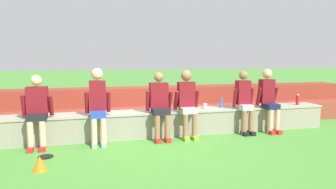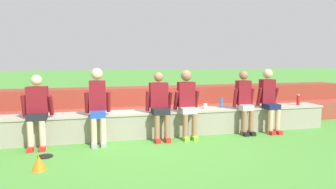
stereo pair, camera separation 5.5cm
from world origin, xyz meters
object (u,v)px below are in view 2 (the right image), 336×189
at_px(person_center, 160,104).
at_px(plastic_cup_left_end, 205,106).
at_px(person_rightmost_edge, 269,98).
at_px(person_right_of_center, 187,101).
at_px(person_left_of_center, 98,103).
at_px(person_far_left, 37,109).
at_px(frisbee, 45,156).
at_px(water_bottle_mid_right, 221,103).
at_px(water_bottle_near_left, 298,100).
at_px(sports_cone, 39,163).
at_px(person_far_right, 245,100).

height_order(person_center, plastic_cup_left_end, person_center).
height_order(person_center, person_rightmost_edge, person_rightmost_edge).
bearing_deg(person_right_of_center, person_left_of_center, 179.78).
height_order(person_far_left, frisbee, person_far_left).
bearing_deg(water_bottle_mid_right, water_bottle_near_left, -2.51).
height_order(person_rightmost_edge, plastic_cup_left_end, person_rightmost_edge).
distance_m(water_bottle_mid_right, sports_cone, 4.01).
relative_size(person_far_left, person_far_right, 0.97).
height_order(person_far_left, person_right_of_center, person_right_of_center).
xyz_separation_m(person_far_right, water_bottle_near_left, (1.56, 0.23, -0.08)).
bearing_deg(water_bottle_near_left, person_far_left, -177.38).
height_order(person_left_of_center, frisbee, person_left_of_center).
height_order(person_rightmost_edge, frisbee, person_rightmost_edge).
distance_m(water_bottle_mid_right, plastic_cup_left_end, 0.42).
height_order(person_right_of_center, plastic_cup_left_end, person_right_of_center).
bearing_deg(person_center, frisbee, -163.13).
xyz_separation_m(person_left_of_center, person_right_of_center, (1.82, -0.01, -0.02)).
bearing_deg(person_far_left, person_far_right, 0.49).
distance_m(person_center, sports_cone, 2.55).
relative_size(water_bottle_near_left, plastic_cup_left_end, 2.19).
bearing_deg(person_center, sports_cone, -149.26).
bearing_deg(person_far_right, sports_cone, -162.62).
relative_size(person_left_of_center, frisbee, 5.97).
xyz_separation_m(person_far_right, frisbee, (-4.06, -0.65, -0.73)).
height_order(person_left_of_center, person_center, person_left_of_center).
bearing_deg(frisbee, water_bottle_mid_right, 14.86).
bearing_deg(sports_cone, person_center, 30.74).
relative_size(person_left_of_center, water_bottle_near_left, 5.74).
relative_size(person_right_of_center, water_bottle_mid_right, 5.69).
relative_size(person_center, water_bottle_mid_right, 5.52).
height_order(person_left_of_center, sports_cone, person_left_of_center).
height_order(person_center, person_right_of_center, person_right_of_center).
height_order(person_far_right, person_rightmost_edge, person_rightmost_edge).
bearing_deg(person_right_of_center, person_rightmost_edge, 1.37).
relative_size(plastic_cup_left_end, frisbee, 0.48).
xyz_separation_m(person_right_of_center, person_rightmost_edge, (1.97, 0.05, -0.00)).
xyz_separation_m(person_left_of_center, sports_cone, (-0.88, -1.24, -0.68)).
relative_size(person_center, water_bottle_near_left, 5.36).
bearing_deg(person_center, person_far_right, 0.21).
distance_m(person_far_right, person_rightmost_edge, 0.63).
height_order(person_far_left, person_far_right, person_far_right).
distance_m(person_left_of_center, person_right_of_center, 1.82).
bearing_deg(sports_cone, person_far_right, 17.38).
bearing_deg(water_bottle_near_left, person_center, -176.12).
height_order(person_far_right, water_bottle_mid_right, person_far_right).
relative_size(person_left_of_center, water_bottle_mid_right, 5.91).
bearing_deg(plastic_cup_left_end, frisbee, -163.89).
bearing_deg(person_far_left, person_right_of_center, 0.09).
height_order(person_far_left, person_rightmost_edge, person_rightmost_edge).
bearing_deg(person_center, water_bottle_near_left, 3.88).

